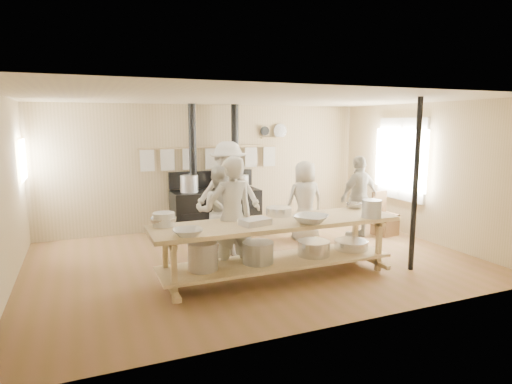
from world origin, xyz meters
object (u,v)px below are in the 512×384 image
Objects in this scene: stove at (215,206)px; roasting_pan at (255,222)px; prep_table at (277,243)px; cook_center at (305,200)px; cook_far_left at (232,217)px; cook_right at (359,197)px; chair at (384,222)px; cook_by_window at (228,191)px; cook_left at (218,212)px.

stove is 3.17m from roasting_pan.
cook_center is at bearing 50.99° from prep_table.
prep_table is at bearing 16.19° from roasting_pan.
stove is 2.79m from cook_far_left.
chair is at bearing 162.77° from cook_right.
prep_table is 2.25× the size of cook_right.
cook_by_window is 2.36m from roasting_pan.
chair is 3.80m from roasting_pan.
prep_table is 1.91× the size of cook_by_window.
cook_right is 4.09× the size of roasting_pan.
cook_far_left is (-0.57, -2.70, 0.36)m from stove.
cook_by_window is 4.80× the size of roasting_pan.
prep_table is 4.19× the size of chair.
cook_by_window is at bearing -16.08° from cook_center.
prep_table is 2.04× the size of cook_far_left.
cook_by_window is 2.19× the size of chair.
cook_center reaches higher than roasting_pan.
roasting_pan is at bearing -96.95° from stove.
cook_left is 3.56m from chair.
cook_far_left is at bearing 113.97° from roasting_pan.
stove is 1.68× the size of cook_left.
prep_table is at bearing -90.04° from stove.
cook_left reaches higher than cook_center.
cook_left is 1.41m from roasting_pan.
prep_table is 2.23m from cook_center.
cook_left is at bearing 172.42° from chair.
roasting_pan is at bearing -165.67° from chair.
roasting_pan is at bearing 115.03° from cook_left.
cook_by_window reaches higher than cook_left.
cook_by_window is 3.21m from chair.
cook_far_left is 1.14× the size of cook_left.
cook_right is (2.45, -1.56, 0.28)m from stove.
stove is at bearing 121.18° from cook_by_window.
cook_far_left reaches higher than chair.
cook_right reaches higher than cook_left.
cook_left is 2.93m from cook_right.
chair is 2.19× the size of roasting_pan.
cook_center is 0.95× the size of cook_right.
cook_right is (2.92, 0.17, 0.03)m from cook_left.
chair is at bearing -156.69° from cook_left.
chair is at bearing -27.85° from stove.
chair reaches higher than prep_table.
cook_right reaches higher than roasting_pan.
cook_by_window is (-2.43, 0.76, 0.14)m from cook_right.
cook_far_left is at bearing 151.05° from prep_table.
cook_center is 1.47m from cook_by_window.
cook_by_window is at bearing -88.85° from stove.
chair is at bearing 23.87° from roasting_pan.
cook_far_left is 2.06× the size of chair.
chair is at bearing 15.09° from cook_by_window.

